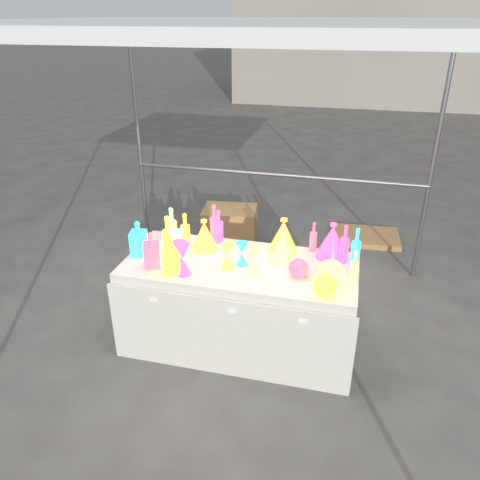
% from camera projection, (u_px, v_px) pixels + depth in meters
% --- Properties ---
extents(ground, '(80.00, 80.00, 0.00)m').
position_uv_depth(ground, '(240.00, 341.00, 3.95)').
color(ground, slate).
rests_on(ground, ground).
extents(canopy_tent, '(3.15, 3.15, 2.46)m').
position_uv_depth(canopy_tent, '(240.00, 33.00, 2.91)').
color(canopy_tent, gray).
rests_on(canopy_tent, ground).
extents(display_table, '(1.84, 0.83, 0.75)m').
position_uv_depth(display_table, '(240.00, 304.00, 3.78)').
color(display_table, silver).
rests_on(display_table, ground).
extents(cardboard_box_closed, '(0.66, 0.52, 0.45)m').
position_uv_depth(cardboard_box_closed, '(230.00, 226.00, 5.53)').
color(cardboard_box_closed, '#AD834E').
rests_on(cardboard_box_closed, ground).
extents(cardboard_box_flat, '(0.81, 0.60, 0.07)m').
position_uv_depth(cardboard_box_flat, '(366.00, 237.00, 5.70)').
color(cardboard_box_flat, '#AD834E').
rests_on(cardboard_box_flat, ground).
extents(bottle_0, '(0.09, 0.09, 0.29)m').
position_uv_depth(bottle_0, '(185.00, 230.00, 3.83)').
color(bottle_0, '#F54E17').
rests_on(bottle_0, display_table).
extents(bottle_1, '(0.08, 0.08, 0.32)m').
position_uv_depth(bottle_1, '(171.00, 225.00, 3.89)').
color(bottle_1, '#1C8418').
rests_on(bottle_1, display_table).
extents(bottle_2, '(0.07, 0.07, 0.32)m').
position_uv_depth(bottle_2, '(214.00, 223.00, 3.92)').
color(bottle_2, '#FE5E1A').
rests_on(bottle_2, display_table).
extents(bottle_3, '(0.08, 0.08, 0.29)m').
position_uv_depth(bottle_3, '(219.00, 226.00, 3.89)').
color(bottle_3, blue).
rests_on(bottle_3, display_table).
extents(bottle_4, '(0.09, 0.09, 0.33)m').
position_uv_depth(bottle_4, '(172.00, 226.00, 3.85)').
color(bottle_4, '#179082').
rests_on(bottle_4, display_table).
extents(bottle_6, '(0.11, 0.11, 0.34)m').
position_uv_depth(bottle_6, '(168.00, 236.00, 3.68)').
color(bottle_6, '#F54E17').
rests_on(bottle_6, display_table).
extents(decanter_0, '(0.15, 0.15, 0.28)m').
position_uv_depth(decanter_0, '(171.00, 256.00, 3.42)').
color(decanter_0, '#F54E17').
rests_on(decanter_0, display_table).
extents(decanter_1, '(0.16, 0.16, 0.28)m').
position_uv_depth(decanter_1, '(152.00, 250.00, 3.52)').
color(decanter_1, '#FE5E1A').
rests_on(decanter_1, display_table).
extents(decanter_2, '(0.15, 0.15, 0.29)m').
position_uv_depth(decanter_2, '(138.00, 238.00, 3.68)').
color(decanter_2, '#1C8418').
rests_on(decanter_2, display_table).
extents(hourglass_0, '(0.14, 0.14, 0.24)m').
position_uv_depth(hourglass_0, '(180.00, 256.00, 3.48)').
color(hourglass_0, '#FE5E1A').
rests_on(hourglass_0, display_table).
extents(hourglass_1, '(0.16, 0.16, 0.25)m').
position_uv_depth(hourglass_1, '(183.00, 259.00, 3.42)').
color(hourglass_1, blue).
rests_on(hourglass_1, display_table).
extents(hourglass_2, '(0.12, 0.12, 0.23)m').
position_uv_depth(hourglass_2, '(255.00, 260.00, 3.43)').
color(hourglass_2, '#179082').
rests_on(hourglass_2, display_table).
extents(hourglass_3, '(0.14, 0.14, 0.24)m').
position_uv_depth(hourglass_3, '(177.00, 245.00, 3.63)').
color(hourglass_3, '#B82462').
rests_on(hourglass_3, display_table).
extents(hourglass_4, '(0.11, 0.11, 0.20)m').
position_uv_depth(hourglass_4, '(228.00, 256.00, 3.51)').
color(hourglass_4, '#F54E17').
rests_on(hourglass_4, display_table).
extents(hourglass_5, '(0.11, 0.11, 0.19)m').
position_uv_depth(hourglass_5, '(242.00, 254.00, 3.56)').
color(hourglass_5, '#1C8418').
rests_on(hourglass_5, display_table).
extents(globe_0, '(0.20, 0.20, 0.13)m').
position_uv_depth(globe_0, '(325.00, 287.00, 3.19)').
color(globe_0, '#F54E17').
rests_on(globe_0, display_table).
extents(globe_1, '(0.20, 0.20, 0.14)m').
position_uv_depth(globe_1, '(331.00, 272.00, 3.35)').
color(globe_1, '#179082').
rests_on(globe_1, display_table).
extents(globe_2, '(0.16, 0.16, 0.12)m').
position_uv_depth(globe_2, '(298.00, 269.00, 3.42)').
color(globe_2, '#FE5E1A').
rests_on(globe_2, display_table).
extents(lampshade_0, '(0.29, 0.29, 0.26)m').
position_uv_depth(lampshade_0, '(204.00, 235.00, 3.78)').
color(lampshade_0, '#F5FB34').
rests_on(lampshade_0, display_table).
extents(lampshade_1, '(0.29, 0.29, 0.29)m').
position_uv_depth(lampshade_1, '(283.00, 235.00, 3.74)').
color(lampshade_1, '#F5FB34').
rests_on(lampshade_1, display_table).
extents(lampshade_2, '(0.30, 0.30, 0.29)m').
position_uv_depth(lampshade_2, '(332.00, 240.00, 3.66)').
color(lampshade_2, blue).
rests_on(lampshade_2, display_table).
extents(lampshade_3, '(0.27, 0.27, 0.25)m').
position_uv_depth(lampshade_3, '(282.00, 246.00, 3.61)').
color(lampshade_3, '#179082').
rests_on(lampshade_3, display_table).
extents(bottle_8, '(0.09, 0.09, 0.32)m').
position_uv_depth(bottle_8, '(356.00, 247.00, 3.52)').
color(bottle_8, '#1C8418').
rests_on(bottle_8, display_table).
extents(bottle_9, '(0.06, 0.06, 0.25)m').
position_uv_depth(bottle_9, '(313.00, 236.00, 3.77)').
color(bottle_9, '#FE5E1A').
rests_on(bottle_9, display_table).
extents(bottle_10, '(0.07, 0.07, 0.31)m').
position_uv_depth(bottle_10, '(345.00, 244.00, 3.57)').
color(bottle_10, blue).
rests_on(bottle_10, display_table).
extents(bottle_11, '(0.07, 0.07, 0.24)m').
position_uv_depth(bottle_11, '(355.00, 266.00, 3.33)').
color(bottle_11, '#179082').
rests_on(bottle_11, display_table).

